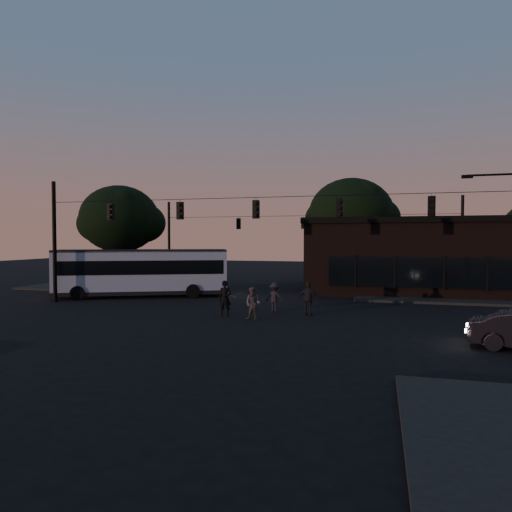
% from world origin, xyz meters
% --- Properties ---
extents(ground, '(120.00, 120.00, 0.00)m').
position_xyz_m(ground, '(0.00, 0.00, 0.00)').
color(ground, black).
rests_on(ground, ground).
extents(sidewalk_far_right, '(14.00, 10.00, 0.15)m').
position_xyz_m(sidewalk_far_right, '(12.00, 14.00, 0.07)').
color(sidewalk_far_right, black).
rests_on(sidewalk_far_right, ground).
extents(sidewalk_far_left, '(14.00, 10.00, 0.15)m').
position_xyz_m(sidewalk_far_left, '(-14.00, 14.00, 0.07)').
color(sidewalk_far_left, black).
rests_on(sidewalk_far_left, ground).
extents(building, '(15.40, 10.41, 5.40)m').
position_xyz_m(building, '(9.00, 15.97, 2.71)').
color(building, black).
rests_on(building, ground).
extents(tree_behind, '(7.60, 7.60, 9.43)m').
position_xyz_m(tree_behind, '(4.00, 22.00, 6.19)').
color(tree_behind, black).
rests_on(tree_behind, ground).
extents(tree_left, '(6.40, 6.40, 8.30)m').
position_xyz_m(tree_left, '(-14.00, 13.00, 5.57)').
color(tree_left, black).
rests_on(tree_left, ground).
extents(signal_rig_near, '(26.24, 0.30, 7.50)m').
position_xyz_m(signal_rig_near, '(0.00, 4.00, 4.45)').
color(signal_rig_near, black).
rests_on(signal_rig_near, ground).
extents(signal_rig_far, '(26.24, 0.30, 7.50)m').
position_xyz_m(signal_rig_far, '(0.00, 20.00, 4.20)').
color(signal_rig_far, black).
rests_on(signal_rig_far, ground).
extents(bus, '(11.51, 7.00, 3.21)m').
position_xyz_m(bus, '(-9.07, 7.82, 1.80)').
color(bus, '#8C94B3').
rests_on(bus, ground).
extents(pedestrian_a, '(0.71, 0.51, 1.81)m').
position_xyz_m(pedestrian_a, '(-1.07, 1.87, 0.91)').
color(pedestrian_a, black).
rests_on(pedestrian_a, ground).
extents(pedestrian_b, '(0.88, 0.74, 1.61)m').
position_xyz_m(pedestrian_b, '(0.63, 1.09, 0.80)').
color(pedestrian_b, '#4C4546').
rests_on(pedestrian_b, ground).
extents(pedestrian_c, '(1.06, 0.51, 1.74)m').
position_xyz_m(pedestrian_c, '(3.04, 3.12, 0.87)').
color(pedestrian_c, black).
rests_on(pedestrian_c, ground).
extents(pedestrian_d, '(1.09, 0.72, 1.57)m').
position_xyz_m(pedestrian_d, '(1.08, 3.84, 0.79)').
color(pedestrian_d, black).
rests_on(pedestrian_d, ground).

